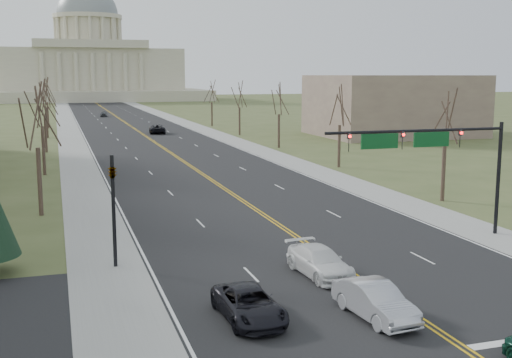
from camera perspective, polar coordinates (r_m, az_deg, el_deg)
ground at (r=26.72m, az=16.78°, el=-13.43°), size 600.00×600.00×0.00m
road at (r=131.41m, az=-11.15°, el=4.69°), size 20.00×380.00×0.01m
cross_road at (r=31.51m, az=10.60°, el=-9.64°), size 120.00×14.00×0.01m
sidewalk_left at (r=130.65m, az=-16.41°, el=4.46°), size 4.00×380.00×0.03m
sidewalk_right at (r=133.24m, az=-6.00°, el=4.87°), size 4.00×380.00×0.03m
center_line at (r=131.41m, az=-11.16°, el=4.69°), size 0.42×380.00×0.01m
edge_line_left at (r=130.71m, az=-15.44°, el=4.51°), size 0.15×380.00×0.01m
edge_line_right at (r=132.82m, az=-6.94°, el=4.84°), size 0.15×380.00×0.01m
capitol at (r=270.56m, az=-14.58°, el=9.85°), size 90.00×60.00×50.00m
signal_mast at (r=40.32m, az=15.23°, el=2.73°), size 12.12×0.44×7.20m
signal_left at (r=34.45m, az=-12.58°, el=-1.69°), size 0.32×0.36×6.00m
tree_r_0 at (r=53.41m, az=16.53°, el=5.05°), size 3.74×3.74×8.50m
tree_l_0 at (r=48.37m, az=-18.95°, el=4.99°), size 3.96×3.96×9.00m
tree_r_1 at (r=70.87m, az=7.47°, el=6.30°), size 3.74×3.74×8.50m
tree_l_1 at (r=68.33m, az=-18.55°, el=6.12°), size 3.96×3.96×9.00m
tree_r_2 at (r=89.40m, az=2.06°, el=6.98°), size 3.74×3.74×8.50m
tree_l_2 at (r=88.31m, az=-18.34°, el=6.74°), size 3.96×3.96×9.00m
tree_r_3 at (r=108.45m, az=-1.48°, el=7.38°), size 3.74×3.74×8.50m
tree_l_3 at (r=108.30m, az=-18.20°, el=7.13°), size 3.96×3.96×9.00m
tree_r_4 at (r=127.79m, az=-3.96°, el=7.65°), size 3.74×3.74×8.50m
tree_l_4 at (r=128.29m, az=-18.10°, el=7.40°), size 3.96×3.96×9.00m
bldg_right_mass at (r=110.57m, az=12.08°, el=6.42°), size 25.00×20.00×10.00m
car_sb_inner_lead at (r=27.78m, az=10.54°, el=-10.59°), size 2.07×4.74×1.52m
car_sb_outer_lead at (r=27.20m, az=-0.63°, el=-11.08°), size 2.40×4.85×1.32m
car_sb_inner_second at (r=33.04m, az=5.68°, el=-7.32°), size 2.41×5.07×1.43m
car_far_nb at (r=112.96m, az=-8.78°, el=4.43°), size 3.19×5.93×1.58m
car_far_sb at (r=160.37m, az=-13.38°, el=5.65°), size 1.98×4.05×1.33m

